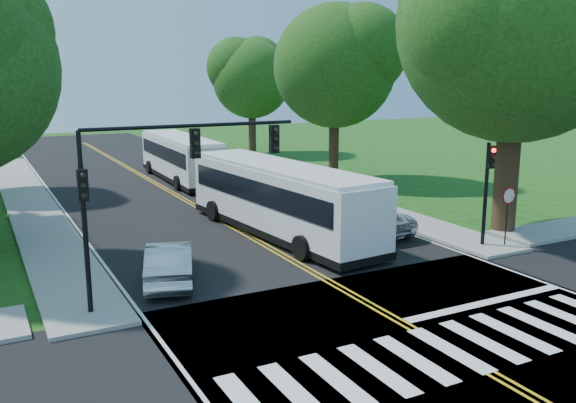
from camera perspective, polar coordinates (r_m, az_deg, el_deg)
ground at (r=17.93m, az=13.77°, el=-12.73°), size 140.00×140.00×0.00m
road at (r=32.87m, az=-7.34°, el=-1.17°), size 14.00×96.00×0.01m
cross_road at (r=17.93m, az=13.77°, el=-12.71°), size 60.00×12.00×0.01m
center_line at (r=36.56m, az=-9.53°, el=0.11°), size 0.36×70.00×0.01m
edge_line_w at (r=35.11m, az=-20.12°, el=-0.95°), size 0.12×70.00×0.01m
edge_line_e at (r=39.15m, az=-0.05°, el=1.05°), size 0.12×70.00×0.01m
crosswalk at (r=17.60m, az=14.87°, el=-13.23°), size 12.60×3.00×0.01m
stop_bar at (r=21.26m, az=18.08°, el=-8.96°), size 6.60×0.40×0.01m
sidewalk_nw at (r=37.88m, az=-23.00°, el=-0.18°), size 2.60×40.00×0.15m
sidewalk_ne at (r=42.44m, az=-0.13°, el=1.98°), size 2.60×40.00×0.15m
tree_ne_big at (r=29.89m, az=20.71°, el=15.47°), size 10.80×10.80×14.91m
tree_east_mid at (r=42.53m, az=4.42°, el=12.50°), size 8.40×8.40×11.93m
tree_east_far at (r=57.15m, az=-3.42°, el=11.35°), size 7.20×7.20×10.34m
signal_nw at (r=19.44m, az=-11.91°, el=2.79°), size 7.15×0.46×5.66m
signal_ne at (r=27.05m, az=18.18°, el=1.92°), size 0.30×0.46×4.40m
stop_sign at (r=27.49m, az=19.90°, el=-0.03°), size 0.76×0.08×2.53m
bus_lead at (r=28.07m, az=-0.78°, el=0.35°), size 3.94×12.97×3.31m
bus_follow at (r=43.40m, az=-10.02°, el=4.12°), size 3.14×12.02×3.09m
hatchback at (r=22.28m, az=-11.02°, el=-5.59°), size 2.93×4.82×1.50m
suv at (r=28.84m, az=7.17°, el=-1.52°), size 2.82×5.35×1.43m
dark_sedan at (r=32.92m, az=3.64°, el=0.03°), size 1.72×4.21×1.22m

